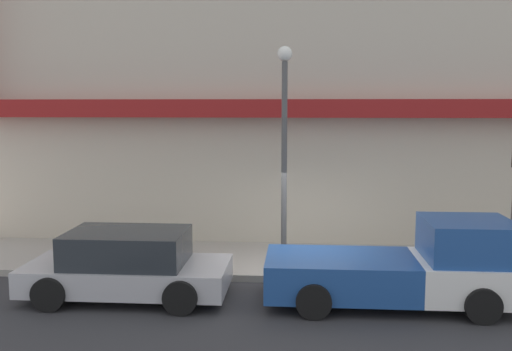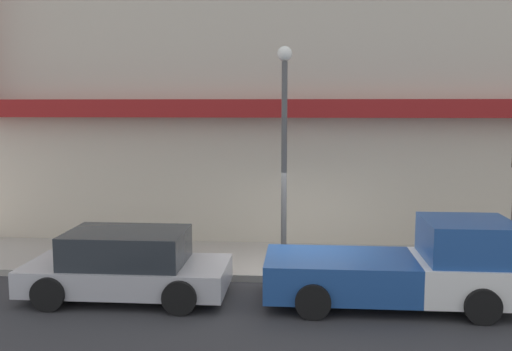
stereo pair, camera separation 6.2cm
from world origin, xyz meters
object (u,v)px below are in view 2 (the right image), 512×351
street_lamp (284,130)px  pickup_truck (408,268)px  parked_car (127,265)px  fire_hydrant (165,252)px

street_lamp → pickup_truck: bearing=-38.7°
pickup_truck → parked_car: pickup_truck is taller
pickup_truck → parked_car: bearing=-179.2°
pickup_truck → fire_hydrant: bearing=160.8°
street_lamp → fire_hydrant: bearing=-178.6°
pickup_truck → street_lamp: street_lamp is taller
pickup_truck → parked_car: 5.93m
fire_hydrant → street_lamp: size_ratio=0.11×
fire_hydrant → street_lamp: bearing=1.4°
parked_car → fire_hydrant: 2.08m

